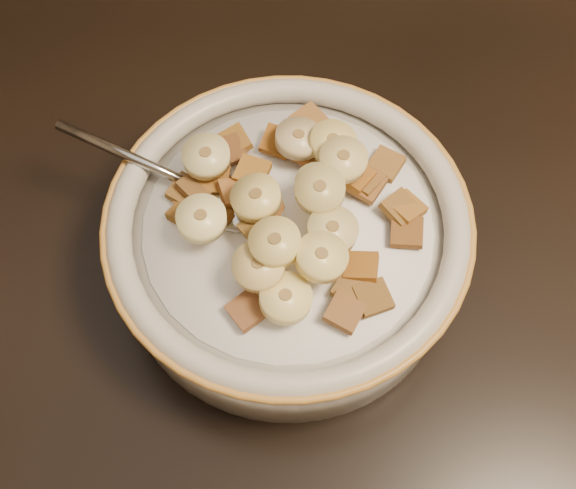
{
  "coord_description": "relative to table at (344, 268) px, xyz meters",
  "views": [
    {
      "loc": [
        -0.02,
        -0.24,
        1.21
      ],
      "look_at": [
        -0.04,
        -0.01,
        0.78
      ],
      "focal_mm": 45.0,
      "sensor_mm": 36.0,
      "label": 1
    }
  ],
  "objects": [
    {
      "name": "floor",
      "position": [
        0.0,
        0.0,
        -0.78
      ],
      "size": [
        4.0,
        4.5,
        0.1
      ],
      "primitive_type": "cube",
      "color": "#422816",
      "rests_on": "ground"
    },
    {
      "name": "table",
      "position": [
        0.0,
        0.0,
        0.0
      ],
      "size": [
        1.42,
        0.94,
        0.04
      ],
      "primitive_type": "cube",
      "rotation": [
        0.0,
        0.0,
        0.03
      ],
      "color": "black",
      "rests_on": "floor"
    },
    {
      "name": "cereal_bowl",
      "position": [
        -0.04,
        -0.01,
        0.05
      ],
      "size": [
        0.23,
        0.23,
        0.05
      ],
      "primitive_type": "cylinder",
      "color": "#B6B2A3",
      "rests_on": "table"
    },
    {
      "name": "milk",
      "position": [
        -0.04,
        -0.01,
        0.07
      ],
      "size": [
        0.19,
        0.19,
        0.0
      ],
      "primitive_type": "cylinder",
      "color": "white",
      "rests_on": "cereal_bowl"
    },
    {
      "name": "spoon",
      "position": [
        -0.08,
        0.0,
        0.08
      ],
      "size": [
        0.06,
        0.06,
        0.01
      ],
      "primitive_type": "ellipsoid",
      "rotation": [
        0.0,
        0.0,
        4.39
      ],
      "color": "gray",
      "rests_on": "cereal_bowl"
    },
    {
      "name": "cereal_square_0",
      "position": [
        0.01,
        0.02,
        0.08
      ],
      "size": [
        0.03,
        0.03,
        0.01
      ],
      "primitive_type": "cube",
      "rotation": [
        0.02,
        -0.11,
        1.06
      ],
      "color": "brown",
      "rests_on": "milk"
    },
    {
      "name": "cereal_square_1",
      "position": [
        0.01,
        0.02,
        0.08
      ],
      "size": [
        0.03,
        0.03,
        0.01
      ],
      "primitive_type": "cube",
      "rotation": [
        0.02,
        0.13,
        2.5
      ],
      "color": "olive",
      "rests_on": "milk"
    },
    {
      "name": "cereal_square_2",
      "position": [
        -0.09,
        0.01,
        0.08
      ],
      "size": [
        0.02,
        0.02,
        0.01
      ],
      "primitive_type": "cube",
      "rotation": [
        -0.16,
        -0.05,
        3.11
      ],
      "color": "brown",
      "rests_on": "milk"
    },
    {
      "name": "cereal_square_3",
      "position": [
        0.02,
        0.04,
        0.08
      ],
      "size": [
        0.03,
        0.03,
        0.01
      ],
      "primitive_type": "cube",
      "rotation": [
        -0.05,
        -0.12,
        1.08
      ],
      "color": "olive",
      "rests_on": "milk"
    },
    {
      "name": "cereal_square_4",
      "position": [
        0.0,
        -0.05,
        0.08
      ],
      "size": [
        0.03,
        0.03,
        0.01
      ],
      "primitive_type": "cube",
      "rotation": [
        0.02,
        -0.05,
        1.12
      ],
      "color": "olive",
      "rests_on": "milk"
    },
    {
      "name": "cereal_square_5",
      "position": [
        -0.06,
        -0.01,
        0.1
      ],
      "size": [
        0.03,
        0.03,
        0.01
      ],
      "primitive_type": "cube",
      "rotation": [
        -0.17,
        0.0,
        1.24
      ],
      "color": "brown",
      "rests_on": "milk"
    },
    {
      "name": "cereal_square_6",
      "position": [
        -0.08,
        0.05,
        0.08
      ],
      "size": [
        0.03,
        0.03,
        0.01
      ],
      "primitive_type": "cube",
      "rotation": [
        -0.23,
        -0.03,
        2.12
      ],
      "color": "brown",
      "rests_on": "milk"
    },
    {
      "name": "cereal_square_7",
      "position": [
        -0.11,
        0.01,
        0.08
      ],
      "size": [
        0.03,
        0.03,
        0.01
      ],
      "primitive_type": "cube",
      "rotation": [
        -0.03,
        -0.13,
        2.7
      ],
      "color": "brown",
      "rests_on": "milk"
    },
    {
      "name": "cereal_square_8",
      "position": [
        0.01,
        -0.04,
        0.08
      ],
      "size": [
        0.02,
        0.02,
        0.01
      ],
      "primitive_type": "cube",
      "rotation": [
        -0.19,
        0.14,
        1.49
      ],
      "color": "#965F18",
      "rests_on": "milk"
    },
    {
      "name": "cereal_square_9",
      "position": [
        -0.05,
        0.05,
        0.08
      ],
      "size": [
        0.02,
        0.02,
        0.01
      ],
      "primitive_type": "cube",
      "rotation": [
        0.12,
        -0.18,
        1.31
      ],
      "color": "brown",
      "rests_on": "milk"
    },
    {
      "name": "cereal_square_10",
      "position": [
        -0.08,
        0.04,
        0.08
      ],
      "size": [
        0.03,
        0.03,
        0.01
      ],
      "primitive_type": "cube",
      "rotation": [
        0.09,
        -0.16,
        2.1
      ],
      "color": "brown",
      "rests_on": "milk"
    },
    {
      "name": "cereal_square_11",
      "position": [
        0.01,
        -0.06,
        0.08
      ],
      "size": [
        0.03,
        0.03,
        0.01
      ],
      "primitive_type": "cube",
      "rotation": [
        0.09,
        0.05,
        0.44
      ],
      "color": "brown",
      "rests_on": "milk"
    },
    {
      "name": "cereal_square_12",
      "position": [
        -0.1,
        0.01,
        0.08
      ],
      "size": [
        0.03,
        0.03,
        0.01
      ],
      "primitive_type": "cube",
      "rotation": [
        0.15,
        0.17,
        0.89
      ],
      "color": "brown",
      "rests_on": "milk"
    },
    {
      "name": "cereal_square_13",
      "position": [
        0.0,
        0.02,
        0.09
      ],
      "size": [
        0.03,
        0.03,
        0.01
      ],
      "primitive_type": "cube",
      "rotation": [
        0.08,
        -0.06,
        2.55
      ],
      "color": "#955A17",
      "rests_on": "milk"
    },
    {
      "name": "cereal_square_14",
      "position": [
        -0.06,
        -0.03,
        0.1
      ],
      "size": [
        0.03,
        0.03,
        0.01
      ],
      "primitive_type": "cube",
      "rotation": [
        -0.18,
        -0.15,
        0.73
      ],
      "color": "brown",
      "rests_on": "milk"
    },
    {
      "name": "cereal_square_15",
      "position": [
        -0.09,
        -0.01,
        0.09
      ],
      "size": [
        0.03,
        0.03,
        0.01
      ],
      "primitive_type": "cube",
      "rotation": [
        -0.21,
        0.13,
        0.94
      ],
      "color": "brown",
      "rests_on": "milk"
    },
    {
      "name": "cereal_square_16",
      "position": [
        -0.06,
        -0.07,
        0.08
      ],
      "size": [
        0.03,
        0.03,
        0.01
      ],
      "primitive_type": "cube",
      "rotation": [
        -0.04,
        -0.13,
        0.72
      ],
      "color": "brown",
      "rests_on": "milk"
    },
    {
      "name": "cereal_square_17",
      "position": [
        -0.0,
        -0.07,
        0.08
      ],
      "size": [
        0.03,
        0.03,
        0.01
      ],
      "primitive_type": "cube",
      "rotation": [
        0.01,
        -0.13,
        2.73
      ],
      "color": "brown",
      "rests_on": "milk"
    },
    {
      "name": "cereal_square_18",
      "position": [
        -0.08,
        0.0,
        0.09
      ],
      "size": [
        0.03,
        0.03,
        0.01
      ],
      "primitive_type": "cube",
      "rotation": [
        0.25,
        0.03,
        1.96
      ],
      "color": "brown",
      "rests_on": "milk"
    },
    {
      "name": "cereal_square_19",
      "position": [
        0.03,
        0.0,
        0.08
      ],
      "size": [
        0.03,
        0.03,
        0.01
      ],
      "primitive_type": "cube",
      "rotation": [
        0.2,
        0.11,
        0.82
      ],
      "color": "brown",
      "rests_on": "milk"
    },
    {
      "name": "cereal_square_20",
      "position": [
        -0.03,
        0.04,
        0.08
      ],
      "size": [
        0.03,
        0.03,
        0.01
      ],
      "primitive_type": "cube",
      "rotation": [
        0.25,
        0.07,
        1.24
      ],
      "color": "brown",
      "rests_on": "milk"
    },
    {
      "name": "cereal_square_21",
      "position": [
        0.03,
        -0.01,
        0.08
      ],
      "size": [
        0.02,
        0.02,
        0.01
      ],
      "primitive_type": "cube",
      "rotation": [
        -0.11,
        -0.08,
        1.54
      ],
      "color": "brown",
      "rests_on": "milk"
    },
    {
      "name": "cereal_square_22",
      "position": [
        -0.03,
        0.07,
        0.08
      ],
      "size": [
        0.03,
        0.03,
        0.01
      ],
      "primitive_type": "cube",
      "rotation": [
        -0.14,
        0.04,
        2.28
      ],
      "color": "#9A5C27",
      "rests_on": "milk"
    },
    {
      "name": "cereal_square_23",
      "position": [
        -0.07,
        0.02,
        0.09
      ],
      "size": [
        0.02,
        0.02,
        0.01
      ],
      "primitive_type": "cube",
      "rotation": [
        -0.03,
        -0.0,
        2.86
      ],
      "color": "brown",
      "rests_on": "milk"
    },
    {
      "name": "cereal_square_24",
      "position": [
        -0.11,
        -0.01,
        0.08
      ],
      "size": [
        0.03,
        0.03,
        0.01
      ],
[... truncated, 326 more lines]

